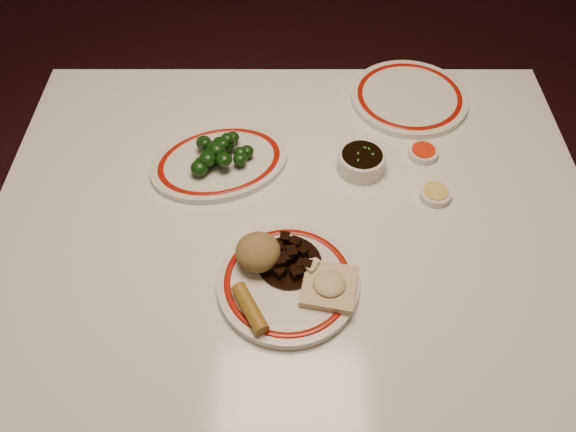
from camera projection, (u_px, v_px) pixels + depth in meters
The scene contains 13 objects.
ground at pixel (292, 365), 1.70m from camera, with size 7.00×7.00×0.00m, color black.
dining_table at pixel (293, 235), 1.19m from camera, with size 1.20×0.90×0.75m.
main_plate at pixel (288, 282), 1.00m from camera, with size 0.30×0.30×0.02m.
rice_mound at pixel (258, 252), 0.99m from camera, with size 0.08×0.08×0.06m, color olive.
spring_roll at pixel (250, 308), 0.94m from camera, with size 0.03×0.03×0.10m, color olive.
fried_wonton at pixel (329, 285), 0.97m from camera, with size 0.11×0.11×0.03m.
stirfry_heap at pixel (291, 260), 1.01m from camera, with size 0.12×0.12×0.03m.
broccoli_plate at pixel (220, 162), 1.19m from camera, with size 0.35×0.32×0.02m.
broccoli_pile at pixel (218, 152), 1.16m from camera, with size 0.13×0.12×0.05m.
soy_bowl at pixel (361, 162), 1.17m from camera, with size 0.10×0.10×0.04m.
sweet_sour_dish at pixel (423, 153), 1.20m from camera, with size 0.06×0.06×0.02m.
mustard_dish at pixel (435, 194), 1.13m from camera, with size 0.06×0.06×0.02m.
far_plate at pixel (409, 97), 1.32m from camera, with size 0.30×0.30×0.02m.
Camera 1 is at (-0.01, -0.72, 1.61)m, focal length 35.00 mm.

